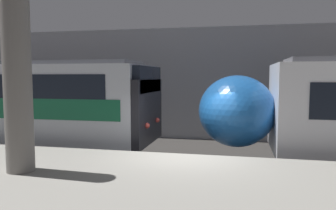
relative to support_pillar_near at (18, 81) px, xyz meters
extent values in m
plane|color=#33302D|center=(3.22, 2.30, -2.85)|extent=(120.00, 120.00, 0.00)
cube|color=#939399|center=(3.22, 9.13, -0.25)|extent=(50.00, 0.15, 5.20)
cylinder|color=slate|center=(0.00, 0.00, 0.00)|extent=(0.58, 0.58, 3.87)
ellipsoid|color=#195199|center=(4.52, 4.55, -1.00)|extent=(2.42, 2.72, 2.28)
sphere|color=#F2EFCC|center=(3.57, 4.55, -1.41)|extent=(0.20, 0.20, 0.20)
cube|color=black|center=(1.57, 4.55, -1.08)|extent=(0.25, 2.90, 2.17)
cube|color=black|center=(1.57, 4.55, 0.00)|extent=(0.25, 2.60, 0.87)
sphere|color=#EA4C42|center=(1.73, 3.88, -1.46)|extent=(0.18, 0.18, 0.18)
sphere|color=#EA4C42|center=(1.73, 5.21, -1.46)|extent=(0.18, 0.18, 0.18)
camera|label=1|loc=(4.57, -6.09, 0.10)|focal=35.00mm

